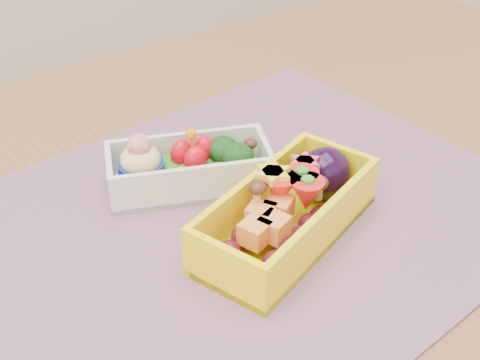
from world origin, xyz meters
TOP-DOWN VIEW (x-y plane):
  - table at (0.00, 0.00)m, footprint 1.20×0.80m
  - placemat at (-0.03, 0.00)m, footprint 0.56×0.45m
  - bento_white at (-0.04, 0.07)m, footprint 0.17×0.12m
  - bento_yellow at (-0.01, -0.04)m, footprint 0.20×0.13m

SIDE VIEW (x-z plane):
  - table at x=0.00m, z-range 0.28..1.03m
  - placemat at x=-0.03m, z-range 0.75..0.75m
  - bento_white at x=-0.04m, z-range 0.74..0.81m
  - bento_yellow at x=-0.01m, z-range 0.75..0.81m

